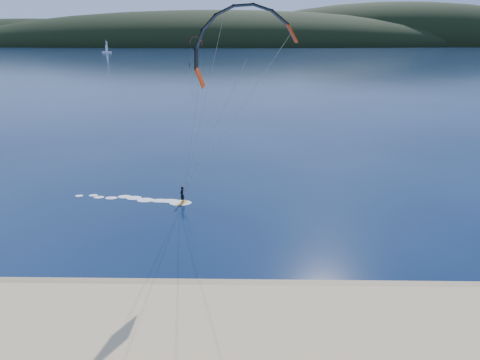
# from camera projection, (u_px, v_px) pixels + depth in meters

# --- Properties ---
(ground) EXTENTS (1800.00, 1800.00, 0.00)m
(ground) POSITION_uv_depth(u_px,v_px,m) (192.00, 345.00, 20.55)
(ground) COLOR #061532
(ground) RESTS_ON ground
(wet_sand) EXTENTS (220.00, 2.50, 0.10)m
(wet_sand) POSITION_uv_depth(u_px,v_px,m) (202.00, 291.00, 24.80)
(wet_sand) COLOR #8A7750
(wet_sand) RESTS_ON ground
(headland) EXTENTS (1200.00, 310.00, 140.00)m
(headland) POSITION_uv_depth(u_px,v_px,m) (247.00, 46.00, 727.55)
(headland) COLOR black
(headland) RESTS_ON ground
(kitesurfer_near) EXTENTS (20.38, 7.40, 15.87)m
(kitesurfer_near) POSITION_uv_depth(u_px,v_px,m) (241.00, 67.00, 30.10)
(kitesurfer_near) COLOR orange
(kitesurfer_near) RESTS_ON ground
(kitesurfer_far) EXTENTS (8.08, 7.85, 13.42)m
(kitesurfer_far) POSITION_uv_depth(u_px,v_px,m) (196.00, 43.00, 208.88)
(kitesurfer_far) COLOR orange
(kitesurfer_far) RESTS_ON ground
(sailboat) EXTENTS (8.61, 5.46, 12.10)m
(sailboat) POSITION_uv_depth(u_px,v_px,m) (107.00, 52.00, 399.30)
(sailboat) COLOR white
(sailboat) RESTS_ON ground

